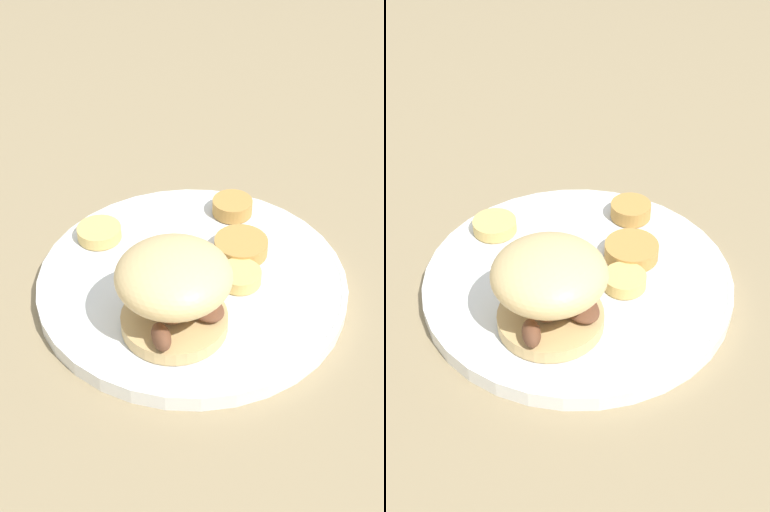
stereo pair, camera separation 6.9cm
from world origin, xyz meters
The scene contains 7 objects.
ground_plane centered at (0.00, 0.00, 0.00)m, with size 4.00×4.00×0.00m, color #937F5B.
dinner_plate centered at (0.00, 0.00, 0.01)m, with size 0.31×0.31×0.02m.
sandwich centered at (-0.02, -0.07, 0.06)m, with size 0.10×0.11×0.08m.
potato_round_0 centered at (0.05, -0.01, 0.02)m, with size 0.04×0.04×0.01m, color #DBB766.
potato_round_1 centered at (0.05, 0.10, 0.03)m, with size 0.04×0.04×0.02m, color #BC8942.
potato_round_2 centered at (0.05, 0.03, 0.03)m, with size 0.05×0.05×0.02m, color #BC8942.
potato_round_3 centered at (-0.09, 0.07, 0.02)m, with size 0.05×0.05×0.01m, color #DBB766.
Camera 1 is at (-0.03, -0.53, 0.48)m, focal length 50.00 mm.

